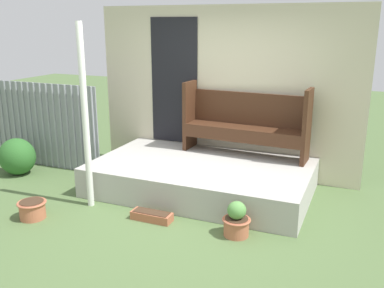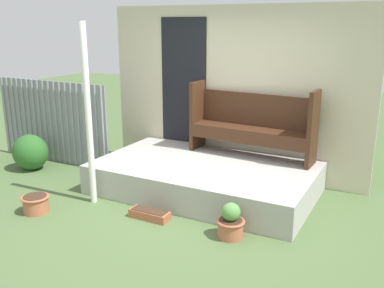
{
  "view_description": "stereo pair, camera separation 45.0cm",
  "coord_description": "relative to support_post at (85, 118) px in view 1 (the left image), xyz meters",
  "views": [
    {
      "loc": [
        2.08,
        -4.45,
        2.33
      ],
      "look_at": [
        0.07,
        0.32,
        0.86
      ],
      "focal_mm": 40.0,
      "sensor_mm": 36.0,
      "label": 1
    },
    {
      "loc": [
        2.49,
        -4.26,
        2.33
      ],
      "look_at": [
        0.07,
        0.32,
        0.86
      ],
      "focal_mm": 40.0,
      "sensor_mm": 36.0,
      "label": 2
    }
  ],
  "objects": [
    {
      "name": "fence_corrugated",
      "position": [
        -1.78,
        1.07,
        -0.48
      ],
      "size": [
        2.37,
        0.05,
        1.4
      ],
      "color": "gray",
      "rests_on": "ground_plane"
    },
    {
      "name": "bench",
      "position": [
        1.6,
        1.72,
        -0.24
      ],
      "size": [
        1.89,
        0.49,
        1.06
      ],
      "rotation": [
        0.0,
        0.0,
        -0.05
      ],
      "color": "#422616",
      "rests_on": "porch_slab"
    },
    {
      "name": "support_post",
      "position": [
        0.0,
        0.0,
        0.0
      ],
      "size": [
        0.08,
        0.08,
        2.36
      ],
      "color": "white",
      "rests_on": "ground_plane"
    },
    {
      "name": "house_wall",
      "position": [
        1.12,
        1.97,
        0.13
      ],
      "size": [
        4.23,
        0.08,
        2.6
      ],
      "color": "beige",
      "rests_on": "ground_plane"
    },
    {
      "name": "ground_plane",
      "position": [
        1.19,
        0.14,
        -1.18
      ],
      "size": [
        24.0,
        24.0,
        0.0
      ],
      "primitive_type": "plane",
      "color": "#516B3D"
    },
    {
      "name": "shrub_by_fence",
      "position": [
        -1.8,
        0.56,
        -0.89
      ],
      "size": [
        0.59,
        0.54,
        0.59
      ],
      "color": "#2D6628",
      "rests_on": "ground_plane"
    },
    {
      "name": "porch_slab",
      "position": [
        1.16,
        1.04,
        -0.97
      ],
      "size": [
        3.03,
        1.8,
        0.41
      ],
      "color": "#B2AFA8",
      "rests_on": "ground_plane"
    },
    {
      "name": "flower_pot_left",
      "position": [
        -0.43,
        -0.61,
        -1.06
      ],
      "size": [
        0.35,
        0.35,
        0.23
      ],
      "color": "#B76647",
      "rests_on": "ground_plane"
    },
    {
      "name": "flower_pot_middle",
      "position": [
        2.03,
        -0.06,
        -1.0
      ],
      "size": [
        0.33,
        0.33,
        0.41
      ],
      "color": "#B76647",
      "rests_on": "ground_plane"
    },
    {
      "name": "planter_box_rect",
      "position": [
        0.96,
        -0.09,
        -1.12
      ],
      "size": [
        0.51,
        0.18,
        0.11
      ],
      "color": "#B26042",
      "rests_on": "ground_plane"
    }
  ]
}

